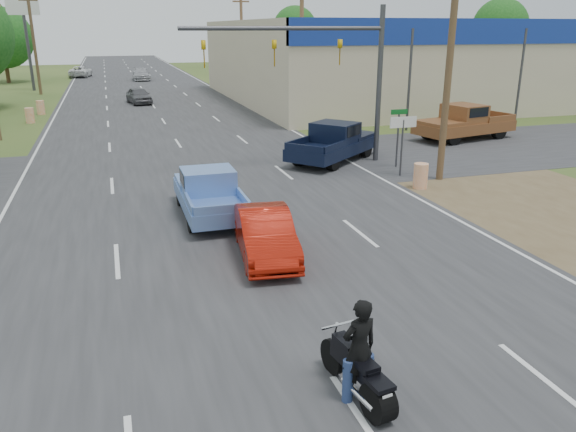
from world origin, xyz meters
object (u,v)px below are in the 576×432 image
object	(u,v)px
motorcycle	(360,376)
blue_pickup	(209,192)
rider	(359,353)
distant_car_white	(81,72)
brown_pickup	(463,122)
navy_pickup	(335,142)
red_convertible	(265,234)
distant_car_grey	(139,96)
distant_car_silver	(141,74)

from	to	relation	value
motorcycle	blue_pickup	size ratio (longest dim) A/B	0.44
rider	distant_car_white	bearing A→B (deg)	-93.18
motorcycle	brown_pickup	distance (m)	25.06
navy_pickup	distant_car_white	distance (m)	55.76
motorcycle	navy_pickup	bearing A→B (deg)	60.76
blue_pickup	navy_pickup	bearing A→B (deg)	41.87
red_convertible	motorcycle	bearing A→B (deg)	-84.66
red_convertible	navy_pickup	distance (m)	12.17
motorcycle	brown_pickup	world-z (taller)	brown_pickup
blue_pickup	navy_pickup	distance (m)	9.51
red_convertible	rider	bearing A→B (deg)	-84.74
motorcycle	distant_car_grey	size ratio (longest dim) A/B	0.55
rider	navy_pickup	size ratio (longest dim) A/B	0.32
distant_car_silver	motorcycle	bearing A→B (deg)	-89.31
brown_pickup	distant_car_white	world-z (taller)	brown_pickup
distant_car_silver	distant_car_white	world-z (taller)	distant_car_silver
distant_car_silver	navy_pickup	bearing A→B (deg)	-81.69
motorcycle	red_convertible	bearing A→B (deg)	80.09
rider	brown_pickup	xyz separation A→B (m)	(15.33, 19.78, 0.11)
rider	distant_car_white	xyz separation A→B (m)	(-6.67, 71.15, -0.20)
blue_pickup	distant_car_silver	world-z (taller)	blue_pickup
rider	distant_car_silver	size ratio (longest dim) A/B	0.36
motorcycle	distant_car_white	xyz separation A→B (m)	(-6.68, 71.21, 0.20)
blue_pickup	distant_car_silver	size ratio (longest dim) A/B	0.98
distant_car_white	motorcycle	bearing A→B (deg)	104.10
rider	distant_car_white	size ratio (longest dim) A/B	0.36
distant_car_grey	motorcycle	bearing A→B (deg)	-97.98
brown_pickup	distant_car_silver	size ratio (longest dim) A/B	1.28
rider	blue_pickup	xyz separation A→B (m)	(-0.67, 10.65, -0.08)
motorcycle	navy_pickup	distance (m)	18.20
navy_pickup	distant_car_grey	size ratio (longest dim) A/B	1.43
motorcycle	distant_car_grey	bearing A→B (deg)	83.08
red_convertible	motorcycle	world-z (taller)	red_convertible
distant_car_grey	distant_car_silver	bearing A→B (deg)	76.33
distant_car_silver	brown_pickup	bearing A→B (deg)	-70.41
motorcycle	distant_car_white	distance (m)	71.52
rider	navy_pickup	world-z (taller)	navy_pickup
blue_pickup	distant_car_white	distance (m)	60.80
navy_pickup	distant_car_grey	bearing A→B (deg)	157.66
distant_car_grey	rider	bearing A→B (deg)	-97.99
navy_pickup	distant_car_silver	distance (m)	47.64
blue_pickup	distant_car_grey	size ratio (longest dim) A/B	1.23
red_convertible	motorcycle	size ratio (longest dim) A/B	1.87
distant_car_grey	distant_car_white	xyz separation A→B (m)	(-5.51, 29.64, 0.02)
motorcycle	blue_pickup	xyz separation A→B (m)	(-0.68, 10.71, 0.32)
blue_pickup	distant_car_white	xyz separation A→B (m)	(-6.00, 60.50, -0.12)
navy_pickup	blue_pickup	bearing A→B (deg)	-87.98
navy_pickup	red_convertible	bearing A→B (deg)	-70.58
navy_pickup	brown_pickup	xyz separation A→B (m)	(8.89, 2.82, 0.07)
distant_car_white	distant_car_grey	bearing A→B (deg)	109.28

